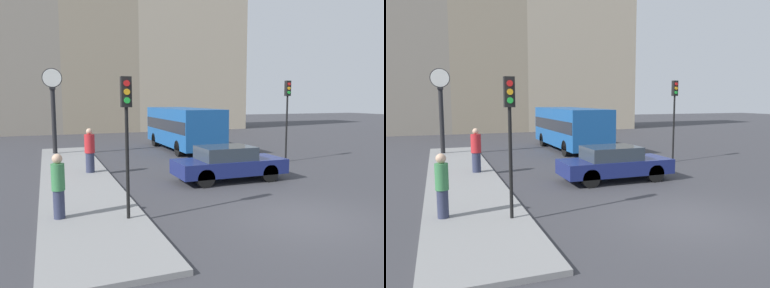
# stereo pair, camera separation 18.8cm
# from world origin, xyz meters

# --- Properties ---
(ground_plane) EXTENTS (120.00, 120.00, 0.00)m
(ground_plane) POSITION_xyz_m (0.00, 0.00, 0.00)
(ground_plane) COLOR #38383D
(sidewalk_corner) EXTENTS (2.68, 18.65, 0.12)m
(sidewalk_corner) POSITION_xyz_m (-5.29, 7.32, 0.06)
(sidewalk_corner) COLOR gray
(sidewalk_corner) RESTS_ON ground_plane
(building_row) EXTENTS (27.37, 5.00, 16.93)m
(building_row) POSITION_xyz_m (-0.11, 29.85, 8.05)
(building_row) COLOR gray
(building_row) RESTS_ON ground_plane
(sedan_car) EXTENTS (4.35, 1.77, 1.37)m
(sedan_car) POSITION_xyz_m (0.26, 4.94, 0.70)
(sedan_car) COLOR navy
(sedan_car) RESTS_ON ground_plane
(bus_distant) EXTENTS (2.51, 7.84, 2.61)m
(bus_distant) POSITION_xyz_m (1.64, 13.98, 1.50)
(bus_distant) COLOR #195199
(bus_distant) RESTS_ON ground_plane
(traffic_light_near) EXTENTS (0.26, 0.24, 3.62)m
(traffic_light_near) POSITION_xyz_m (-4.43, 1.34, 2.72)
(traffic_light_near) COLOR black
(traffic_light_near) RESTS_ON sidewalk_corner
(traffic_light_far) EXTENTS (0.26, 0.24, 4.10)m
(traffic_light_far) POSITION_xyz_m (5.02, 7.86, 2.92)
(traffic_light_far) COLOR black
(traffic_light_far) RESTS_ON ground_plane
(street_clock) EXTENTS (1.07, 0.32, 4.77)m
(street_clock) POSITION_xyz_m (-5.92, 14.41, 2.75)
(street_clock) COLOR black
(street_clock) RESTS_ON sidewalk_corner
(pedestrian_red_top) EXTENTS (0.42, 0.42, 1.86)m
(pedestrian_red_top) POSITION_xyz_m (-4.67, 7.99, 1.04)
(pedestrian_red_top) COLOR #2D334C
(pedestrian_red_top) RESTS_ON sidewalk_corner
(pedestrian_green_hoodie) EXTENTS (0.34, 0.34, 1.69)m
(pedestrian_green_hoodie) POSITION_xyz_m (-6.10, 1.99, 0.98)
(pedestrian_green_hoodie) COLOR #2D334C
(pedestrian_green_hoodie) RESTS_ON sidewalk_corner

